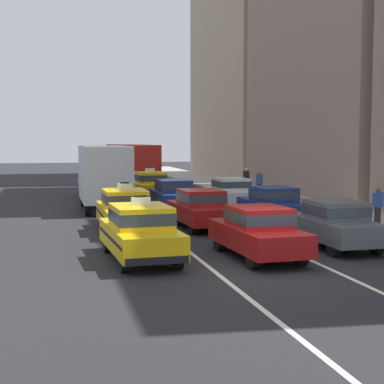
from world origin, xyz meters
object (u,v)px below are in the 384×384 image
(sedan_center_third, at_px, (173,194))
(taxi_center_sixth, at_px, (115,170))
(pedestrian_by_storefront, at_px, (246,181))
(sedan_left_fourth, at_px, (93,183))
(pedestrian_trailing, at_px, (378,208))
(sedan_right_nearest, at_px, (334,222))
(taxi_left_nearest, at_px, (140,231))
(sedan_center_nearest, at_px, (258,231))
(box_truck_left_third, at_px, (103,175))
(bus_center_fifth, at_px, (131,163))
(sedan_right_second, at_px, (273,204))
(taxi_left_second, at_px, (125,210))
(taxi_center_fourth, at_px, (150,185))
(fire_hydrant, at_px, (335,213))
(sedan_right_third, at_px, (231,192))
(sedan_center_second, at_px, (200,208))
(pedestrian_mid_block, at_px, (259,184))

(sedan_center_third, xyz_separation_m, taxi_center_sixth, (-0.21, 25.05, 0.03))
(pedestrian_by_storefront, bearing_deg, sedan_left_fourth, 165.35)
(pedestrian_trailing, bearing_deg, sedan_left_fourth, 118.81)
(taxi_center_sixth, relative_size, sedan_right_nearest, 1.07)
(sedan_center_third, bearing_deg, sedan_right_nearest, -74.88)
(taxi_left_nearest, height_order, sedan_center_third, taxi_left_nearest)
(sedan_center_nearest, xyz_separation_m, taxi_center_sixth, (-0.23, 37.48, 0.03))
(taxi_left_nearest, bearing_deg, taxi_center_sixth, 84.94)
(box_truck_left_third, height_order, pedestrian_by_storefront, box_truck_left_third)
(bus_center_fifth, height_order, sedan_right_second, bus_center_fifth)
(taxi_center_sixth, height_order, pedestrian_by_storefront, taxi_center_sixth)
(taxi_left_second, height_order, taxi_center_fourth, same)
(taxi_center_sixth, distance_m, pedestrian_trailing, 34.37)
(sedan_left_fourth, xyz_separation_m, fire_hydrant, (8.86, -15.39, -0.30))
(sedan_left_fourth, xyz_separation_m, sedan_right_nearest, (6.41, -20.09, 0.00))
(fire_hydrant, bearing_deg, pedestrian_trailing, -70.43)
(taxi_center_fourth, bearing_deg, sedan_right_third, -57.40)
(sedan_right_second, bearing_deg, sedan_center_second, -169.31)
(sedan_right_second, xyz_separation_m, pedestrian_trailing, (3.06, -3.21, 0.11))
(sedan_center_third, bearing_deg, fire_hydrant, -50.30)
(taxi_left_second, xyz_separation_m, bus_center_fifth, (3.21, 21.72, 0.94))
(sedan_center_nearest, distance_m, sedan_center_third, 12.42)
(taxi_center_sixth, bearing_deg, fire_hydrant, -79.75)
(bus_center_fifth, distance_m, taxi_center_sixth, 9.70)
(box_truck_left_third, relative_size, sedan_right_nearest, 1.61)
(sedan_center_second, bearing_deg, box_truck_left_third, 113.16)
(sedan_center_nearest, distance_m, taxi_center_sixth, 37.48)
(sedan_center_third, height_order, pedestrian_mid_block, pedestrian_mid_block)
(sedan_right_nearest, distance_m, pedestrian_mid_block, 15.22)
(sedan_right_third, height_order, pedestrian_mid_block, pedestrian_mid_block)
(taxi_left_nearest, xyz_separation_m, sedan_center_nearest, (3.51, -0.50, -0.03))
(sedan_right_second, xyz_separation_m, pedestrian_by_storefront, (2.80, 11.79, 0.14))
(box_truck_left_third, distance_m, pedestrian_by_storefront, 10.61)
(sedan_center_nearest, bearing_deg, box_truck_left_third, 103.81)
(taxi_center_sixth, relative_size, sedan_right_second, 1.07)
(bus_center_fifth, bearing_deg, box_truck_left_third, -103.36)
(sedan_right_nearest, bearing_deg, pedestrian_by_storefront, 80.58)
(taxi_center_fourth, bearing_deg, pedestrian_by_storefront, 3.27)
(taxi_center_fourth, distance_m, pedestrian_by_storefront, 6.21)
(box_truck_left_third, bearing_deg, sedan_right_third, -6.76)
(taxi_left_second, distance_m, box_truck_left_third, 7.75)
(taxi_left_nearest, distance_m, sedan_center_third, 12.42)
(box_truck_left_third, distance_m, sedan_right_nearest, 14.30)
(taxi_center_sixth, height_order, pedestrian_trailing, taxi_center_sixth)
(sedan_right_second, bearing_deg, pedestrian_mid_block, 73.42)
(taxi_center_fourth, distance_m, pedestrian_mid_block, 6.54)
(taxi_left_second, xyz_separation_m, taxi_center_fourth, (3.05, 12.26, 0.00))
(taxi_left_nearest, bearing_deg, taxi_left_second, 87.57)
(sedan_center_nearest, bearing_deg, pedestrian_by_storefront, 72.30)
(taxi_center_sixth, bearing_deg, sedan_right_nearest, -84.85)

